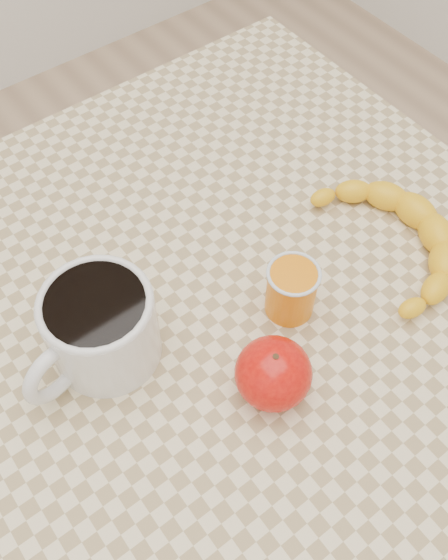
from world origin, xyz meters
TOP-DOWN VIEW (x-y plane):
  - ground at (0.00, 0.00)m, footprint 3.00×3.00m
  - table at (0.00, 0.00)m, footprint 0.80×0.80m
  - coffee_mug at (-0.15, 0.01)m, footprint 0.18×0.14m
  - orange_juice_glass at (0.05, -0.07)m, footprint 0.06×0.06m
  - apple at (-0.04, -0.13)m, footprint 0.10×0.10m
  - banana at (0.20, -0.08)m, footprint 0.34×0.37m

SIDE VIEW (x-z plane):
  - ground at x=0.00m, z-range 0.00..0.00m
  - table at x=0.00m, z-range 0.29..1.04m
  - banana at x=0.20m, z-range 0.75..0.79m
  - orange_juice_glass at x=0.05m, z-range 0.75..0.82m
  - apple at x=-0.04m, z-range 0.75..0.82m
  - coffee_mug at x=-0.15m, z-range 0.75..0.86m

